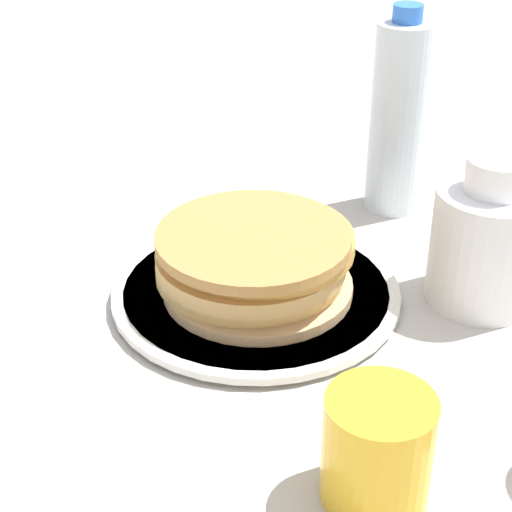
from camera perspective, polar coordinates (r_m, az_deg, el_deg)
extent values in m
plane|color=#BCB7AD|center=(0.80, -2.05, -3.34)|extent=(4.00, 4.00, 0.00)
cylinder|color=silver|center=(0.81, 0.00, -2.50)|extent=(0.25, 0.25, 0.01)
cylinder|color=silver|center=(0.81, 0.00, -2.36)|extent=(0.27, 0.27, 0.01)
cylinder|color=tan|center=(0.80, 0.12, -2.01)|extent=(0.18, 0.18, 0.01)
cylinder|color=tan|center=(0.80, -0.41, -0.86)|extent=(0.18, 0.18, 0.01)
cylinder|color=tan|center=(0.79, -0.32, -0.22)|extent=(0.18, 0.18, 0.02)
cylinder|color=gold|center=(0.78, 0.20, 0.96)|extent=(0.18, 0.18, 0.02)
cylinder|color=#AD7E43|center=(0.77, -0.23, 1.35)|extent=(0.18, 0.18, 0.01)
cylinder|color=yellow|center=(0.60, 8.10, -12.62)|extent=(0.08, 0.08, 0.08)
cylinder|color=white|center=(0.81, 15.11, 0.67)|extent=(0.10, 0.10, 0.11)
cylinder|color=white|center=(0.78, 15.81, 5.24)|extent=(0.06, 0.06, 0.03)
cylinder|color=silver|center=(0.94, 9.47, 9.00)|extent=(0.06, 0.06, 0.21)
cylinder|color=blue|center=(0.91, 10.09, 15.66)|extent=(0.03, 0.03, 0.02)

